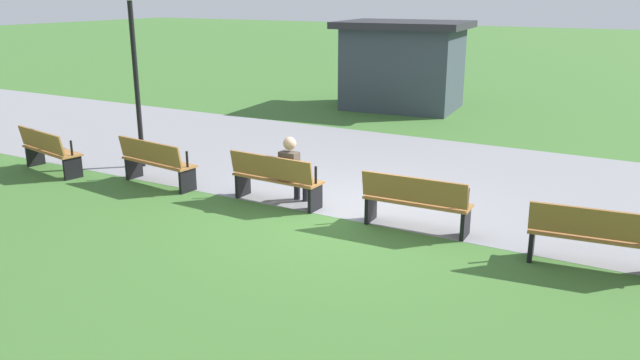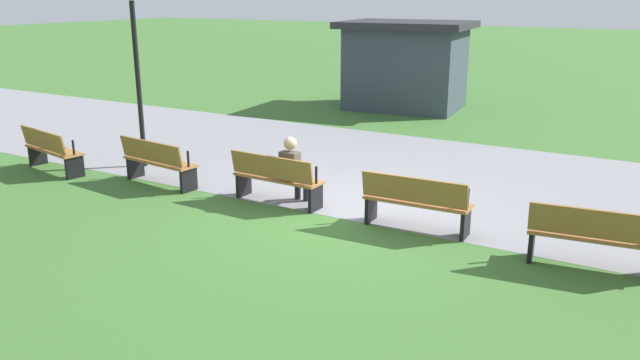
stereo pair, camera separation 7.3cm
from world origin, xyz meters
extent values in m
plane|color=#3D6B2D|center=(0.00, 0.00, 0.00)|extent=(120.00, 120.00, 0.00)
cube|color=gray|center=(0.00, 2.92, 0.00)|extent=(37.38, 6.22, 0.01)
cube|color=#996633|center=(-6.31, -0.60, 0.45)|extent=(1.69, 0.74, 0.04)
cube|color=#996633|center=(-6.34, -0.80, 0.69)|extent=(1.63, 0.41, 0.40)
cube|color=black|center=(-7.05, -0.46, 0.21)|extent=(0.13, 0.38, 0.43)
cylinder|color=black|center=(-7.05, -0.44, 0.61)|extent=(0.05, 0.05, 0.30)
cube|color=black|center=(-5.56, -0.75, 0.21)|extent=(0.13, 0.38, 0.43)
cylinder|color=black|center=(-5.56, -0.73, 0.61)|extent=(0.05, 0.05, 0.30)
cube|color=#996633|center=(-3.80, -0.22, 0.45)|extent=(1.68, 0.62, 0.04)
cube|color=#996633|center=(-3.82, -0.42, 0.69)|extent=(1.64, 0.29, 0.40)
cube|color=black|center=(-4.55, -0.13, 0.21)|extent=(0.10, 0.38, 0.43)
cylinder|color=black|center=(-4.55, -0.11, 0.61)|extent=(0.05, 0.05, 0.30)
cube|color=black|center=(-3.04, -0.30, 0.21)|extent=(0.10, 0.38, 0.43)
cylinder|color=black|center=(-3.04, -0.28, 0.61)|extent=(0.05, 0.05, 0.30)
cube|color=#996633|center=(-1.27, -0.02, 0.45)|extent=(1.65, 0.50, 0.04)
cube|color=#996633|center=(-1.28, -0.22, 0.69)|extent=(1.64, 0.17, 0.40)
cube|color=black|center=(-2.03, 0.00, 0.21)|extent=(0.07, 0.38, 0.43)
cylinder|color=black|center=(-2.03, 0.02, 0.61)|extent=(0.05, 0.05, 0.30)
cube|color=black|center=(-0.51, -0.05, 0.21)|extent=(0.07, 0.38, 0.43)
cylinder|color=black|center=(-0.51, -0.03, 0.61)|extent=(0.05, 0.05, 0.30)
cube|color=#996633|center=(1.27, -0.02, 0.45)|extent=(1.65, 0.50, 0.04)
cube|color=#996633|center=(1.28, -0.22, 0.69)|extent=(1.64, 0.17, 0.40)
cube|color=black|center=(0.51, -0.05, 0.21)|extent=(0.07, 0.38, 0.43)
cylinder|color=black|center=(0.51, -0.03, 0.61)|extent=(0.05, 0.05, 0.30)
cube|color=black|center=(2.03, 0.00, 0.21)|extent=(0.07, 0.38, 0.43)
cylinder|color=black|center=(2.03, 0.02, 0.61)|extent=(0.05, 0.05, 0.30)
cube|color=#996633|center=(3.80, -0.22, 0.45)|extent=(1.68, 0.62, 0.04)
cube|color=#996633|center=(3.82, -0.42, 0.69)|extent=(1.64, 0.29, 0.40)
cube|color=black|center=(3.04, -0.30, 0.21)|extent=(0.10, 0.38, 0.43)
cylinder|color=black|center=(3.04, -0.28, 0.61)|extent=(0.05, 0.05, 0.30)
cube|color=#4C4238|center=(-1.01, -0.05, 0.70)|extent=(0.33, 0.21, 0.50)
sphere|color=tan|center=(-1.01, -0.03, 1.09)|extent=(0.22, 0.22, 0.22)
cylinder|color=#23232D|center=(-1.09, 0.13, 0.43)|extent=(0.14, 0.36, 0.13)
cylinder|color=#23232D|center=(-1.09, 0.31, 0.21)|extent=(0.11, 0.11, 0.43)
cylinder|color=#23232D|center=(-0.91, 0.12, 0.43)|extent=(0.14, 0.36, 0.13)
cylinder|color=#23232D|center=(-0.91, 0.30, 0.21)|extent=(0.11, 0.11, 0.43)
cylinder|color=black|center=(-5.05, 0.61, 1.68)|extent=(0.10, 0.10, 3.36)
cube|color=#38424C|center=(-2.98, 9.71, 1.23)|extent=(3.53, 2.79, 2.45)
cube|color=#28282D|center=(-2.98, 9.71, 2.55)|extent=(4.07, 3.33, 0.20)
camera|label=1|loc=(4.47, -8.71, 3.52)|focal=35.50mm
camera|label=2|loc=(4.53, -8.67, 3.52)|focal=35.50mm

